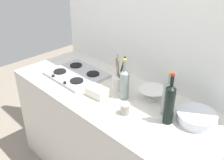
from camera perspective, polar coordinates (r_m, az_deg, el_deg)
counter_block at (r=2.30m, az=0.00°, el=-12.57°), size 1.80×0.70×0.90m
backsplash_panel at (r=2.16m, az=7.28°, el=7.54°), size 1.90×0.06×2.40m
stovetop_hob at (r=2.31m, az=-7.64°, el=1.24°), size 0.47×0.39×0.04m
plate_stack at (r=1.81m, az=17.71°, el=-7.63°), size 0.26×0.26×0.07m
wine_bottle_leftmost at (r=1.70m, az=12.19°, el=-4.93°), size 0.07×0.07×0.35m
wine_bottle_mid_left at (r=1.93m, az=2.67°, el=-0.70°), size 0.07×0.07×0.31m
wine_bottle_mid_right at (r=1.79m, az=11.88°, el=-3.75°), size 0.07×0.07×0.32m
mixing_bowl at (r=1.97m, az=8.66°, el=-2.88°), size 0.21×0.21×0.08m
butter_dish at (r=2.00m, az=-3.19°, el=-2.56°), size 0.17×0.12×0.07m
utensil_crock at (r=2.07m, az=1.41°, el=-0.33°), size 0.10×0.10×0.28m
condiment_jar_front at (r=1.80m, az=2.80°, el=-6.13°), size 0.07×0.07×0.08m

